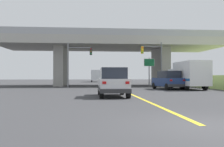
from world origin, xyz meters
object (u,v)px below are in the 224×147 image
suv_lead (113,82)px  semi_truck_distant (96,76)px  box_truck (188,75)px  highway_sign (149,65)px  traffic_signal_nearside (155,58)px  traffic_signal_farside (76,59)px  suv_crossing (168,80)px

suv_lead → semi_truck_distant: size_ratio=0.61×
box_truck → semi_truck_distant: 38.97m
highway_sign → box_truck: bearing=-73.6°
traffic_signal_nearside → highway_sign: (-0.13, 2.65, -0.80)m
suv_lead → traffic_signal_nearside: size_ratio=0.74×
traffic_signal_farside → highway_sign: 10.56m
semi_truck_distant → suv_crossing: bearing=-79.2°
suv_crossing → box_truck: (2.34, 0.15, 0.59)m
suv_lead → box_truck: (9.25, 9.08, 0.59)m
highway_sign → semi_truck_distant: (-7.15, 29.58, -1.41)m
traffic_signal_nearside → semi_truck_distant: size_ratio=0.83×
box_truck → highway_sign: 8.67m
highway_sign → semi_truck_distant: bearing=103.6°
suv_lead → traffic_signal_farside: 15.87m
traffic_signal_nearside → semi_truck_distant: 33.11m
suv_crossing → box_truck: 2.42m
box_truck → semi_truck_distant: bearing=104.2°
box_truck → highway_sign: size_ratio=1.69×
traffic_signal_farside → suv_lead: bearing=-77.1°
suv_crossing → semi_truck_distant: semi_truck_distant is taller
suv_lead → traffic_signal_nearside: 16.45m
highway_sign → traffic_signal_nearside: bearing=-87.2°
highway_sign → semi_truck_distant: highway_sign is taller
highway_sign → suv_crossing: bearing=-89.5°
box_truck → traffic_signal_farside: bearing=154.2°
suv_lead → highway_sign: bearing=68.4°
suv_lead → highway_sign: 18.69m
traffic_signal_farside → highway_sign: (10.33, 2.05, -0.73)m
highway_sign → traffic_signal_farside: bearing=-168.8°
traffic_signal_nearside → semi_truck_distant: (-7.27, 32.23, -2.21)m
semi_truck_distant → traffic_signal_nearside: bearing=-77.3°
suv_crossing → traffic_signal_nearside: (0.05, 5.70, 2.82)m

